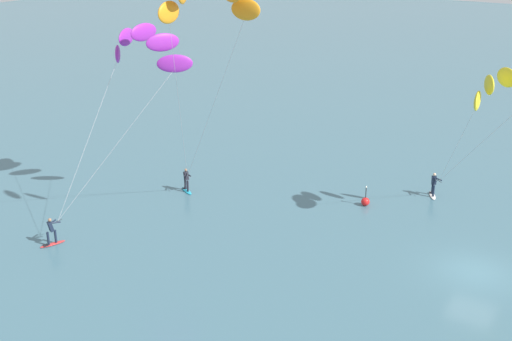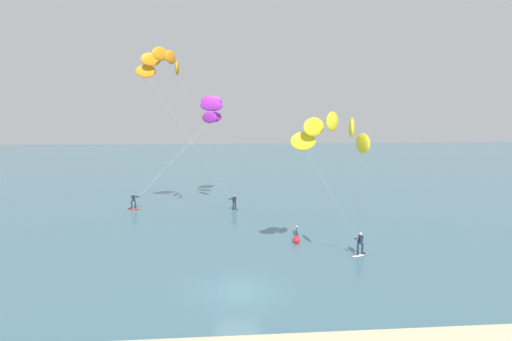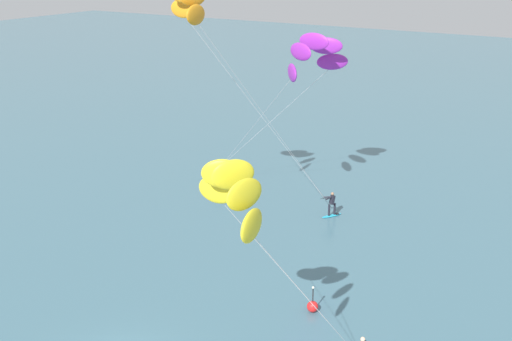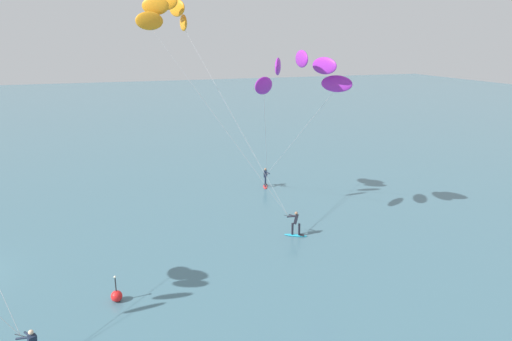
{
  "view_description": "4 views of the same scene",
  "coord_description": "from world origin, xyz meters",
  "views": [
    {
      "loc": [
        -32.55,
        -6.63,
        17.87
      ],
      "look_at": [
        -1.5,
        13.01,
        3.65
      ],
      "focal_mm": 46.4,
      "sensor_mm": 36.0,
      "label": 1
    },
    {
      "loc": [
        -0.85,
        -22.77,
        9.86
      ],
      "look_at": [
        2.62,
        18.47,
        4.36
      ],
      "focal_mm": 29.92,
      "sensor_mm": 36.0,
      "label": 2
    },
    {
      "loc": [
        17.33,
        -16.92,
        16.88
      ],
      "look_at": [
        -1.54,
        13.79,
        4.61
      ],
      "focal_mm": 46.27,
      "sensor_mm": 36.0,
      "label": 3
    },
    {
      "loc": [
        26.13,
        8.53,
        12.38
      ],
      "look_at": [
        -2.65,
        18.33,
        3.73
      ],
      "focal_mm": 32.55,
      "sensor_mm": 36.0,
      "label": 4
    }
  ],
  "objects": [
    {
      "name": "ground_plane",
      "position": [
        0.0,
        0.0,
        0.0
      ],
      "size": [
        240.0,
        240.0,
        0.0
      ],
      "primitive_type": "plane",
      "color": "#426B7A"
    },
    {
      "name": "kitesurfer_mid_water",
      "position": [
        5.6,
        1.1,
        8.47
      ],
      "size": [
        6.35,
        6.82,
        9.99
      ],
      "color": "white",
      "rests_on": "ground"
    },
    {
      "name": "kitesurfer_far_out",
      "position": [
        -1.96,
        21.09,
        10.0
      ],
      "size": [
        10.22,
        6.75,
        11.71
      ],
      "color": "red",
      "rests_on": "ground"
    },
    {
      "name": "kitesurfer_nearshore",
      "position": [
        -5.35,
        13.54,
        13.48
      ],
      "size": [
        8.95,
        9.63,
        15.26
      ],
      "color": "#23ADD1",
      "rests_on": "ground"
    },
    {
      "name": "marker_buoy",
      "position": [
        4.91,
        8.55,
        0.3
      ],
      "size": [
        0.56,
        0.56,
        1.38
      ],
      "color": "red",
      "rests_on": "ground"
    }
  ]
}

